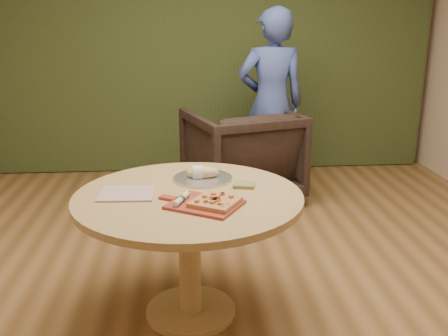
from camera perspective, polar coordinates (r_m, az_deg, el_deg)
name	(u,v)px	position (r m, az deg, el deg)	size (l,w,h in m)	color
room_shell	(242,73)	(2.73, 2.01, 10.78)	(5.04, 6.04, 2.84)	olive
curtain	(212,45)	(5.61, -1.36, 13.88)	(4.80, 0.14, 2.78)	#2C3A1A
pedestal_table	(189,218)	(2.82, -4.03, -5.68)	(1.27, 1.27, 0.75)	tan
pizza_paddle	(203,204)	(2.60, -2.41, -4.16)	(0.47, 0.42, 0.01)	#963626
flatbread_pizza	(215,202)	(2.58, -1.01, -3.86)	(0.30, 0.30, 0.04)	#B98248
cutlery_roll	(182,199)	(2.61, -4.88, -3.54)	(0.09, 0.19, 0.03)	silver
newspaper	(127,194)	(2.81, -11.01, -2.88)	(0.30, 0.25, 0.01)	beige
serving_tray	(203,178)	(3.01, -2.44, -1.18)	(0.36, 0.36, 0.02)	silver
bread_roll	(201,173)	(3.00, -2.62, -0.53)	(0.19, 0.09, 0.09)	#D8B984
green_packet	(244,185)	(2.88, 2.29, -1.95)	(0.12, 0.10, 0.02)	brown
armchair	(242,150)	(4.72, 2.02, 2.02)	(0.94, 0.88, 0.97)	black
person_standing	(271,104)	(4.84, 5.41, 7.32)	(0.65, 0.43, 1.79)	#3A4D95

